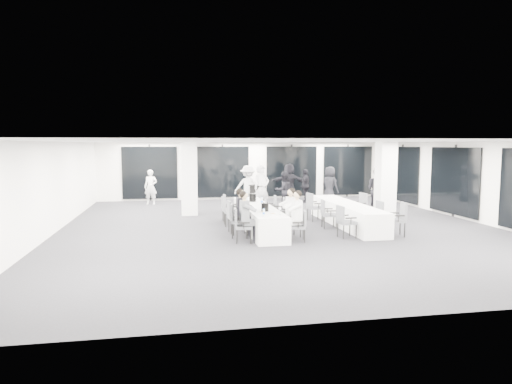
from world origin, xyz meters
The scene contains 43 objects.
room centered at (0.89, 1.11, 1.39)m, with size 14.04×16.04×2.84m.
column_left centered at (-2.80, 3.20, 1.40)m, with size 0.60×0.60×2.80m, color white.
column_right centered at (4.20, 1.00, 1.40)m, with size 0.60×0.60×2.80m, color white.
banquet_table_main centered at (-0.75, -0.24, 0.38)m, with size 0.90×5.00×0.75m, color white.
banquet_table_side centered at (2.31, -0.06, 0.38)m, with size 0.90×5.00×0.75m, color white.
cocktail_table centered at (0.00, 3.82, 0.53)m, with size 0.76×0.76×1.05m.
chair_main_left_near centered at (-1.58, -2.13, 0.52)m, with size 0.53×0.57×0.92m.
chair_main_left_second centered at (-1.58, -1.39, 0.57)m, with size 0.60×0.63×0.99m.
chair_main_left_mid centered at (-1.58, -0.68, 0.57)m, with size 0.53×0.58×0.99m.
chair_main_left_fourth centered at (-1.59, 0.50, 0.60)m, with size 0.55×0.61×1.04m.
chair_main_left_far centered at (-1.57, 1.37, 0.51)m, with size 0.45×0.51×0.89m.
chair_main_right_near centered at (0.08, -2.27, 0.50)m, with size 0.51×0.54×0.87m.
chair_main_right_second centered at (0.09, -1.55, 0.55)m, with size 0.58×0.61×0.97m.
chair_main_right_mid centered at (0.09, -0.43, 0.53)m, with size 0.48×0.54×0.94m.
chair_main_right_fourth centered at (0.08, 0.27, 0.54)m, with size 0.58×0.60×0.94m.
chair_main_right_far centered at (0.08, 1.48, 0.50)m, with size 0.48×0.52×0.87m.
chair_side_left_near centered at (1.48, -2.01, 0.54)m, with size 0.52×0.57×0.94m.
chair_side_left_mid centered at (1.48, -0.45, 0.52)m, with size 0.52×0.56×0.92m.
chair_side_left_far centered at (1.48, 0.98, 0.57)m, with size 0.57×0.61×0.99m.
chair_side_right_near centered at (3.15, -2.06, 0.57)m, with size 0.59×0.62×1.00m.
chair_side_right_mid centered at (3.14, -0.58, 0.49)m, with size 0.48×0.52×0.86m.
chair_side_right_far centered at (3.15, 0.81, 0.56)m, with size 0.57×0.60×0.98m.
seated_guest_a centered at (-1.41, -2.14, 0.81)m, with size 0.50×0.38×1.44m.
seated_guest_b centered at (-1.41, -1.41, 0.81)m, with size 0.50×0.38×1.44m.
seated_guest_c centered at (-0.08, -2.26, 0.81)m, with size 0.50×0.38×1.44m.
seated_guest_d centered at (-0.08, -1.57, 0.81)m, with size 0.50×0.38×1.44m.
standing_guest_a centered at (0.11, 3.60, 1.06)m, with size 0.77×0.62×2.12m, color silver.
standing_guest_b centered at (1.13, 3.94, 0.90)m, with size 0.87×0.53×1.80m, color black.
standing_guest_c centered at (-0.24, 4.83, 1.02)m, with size 1.32×0.67×2.04m, color silver.
standing_guest_d centered at (2.67, 6.02, 0.89)m, with size 1.05×0.59×1.78m, color black.
standing_guest_e centered at (3.52, 5.07, 0.98)m, with size 0.94×0.57×1.95m, color black.
standing_guest_f centered at (2.10, 6.87, 1.02)m, with size 1.88×0.72×2.04m, color black.
standing_guest_g centered at (-4.41, 6.61, 0.89)m, with size 0.65×0.52×1.78m, color silver.
standing_guest_h centered at (4.41, 2.05, 1.07)m, with size 1.03×0.63×2.13m, color black.
ice_bucket_near centered at (-0.75, -1.40, 0.88)m, with size 0.22×0.22×0.25m, color black.
ice_bucket_far centered at (-0.72, 0.92, 0.89)m, with size 0.24×0.24×0.27m, color black.
water_bottle_a centered at (-0.96, -2.29, 0.85)m, with size 0.06×0.06×0.20m, color silver.
water_bottle_b centered at (-0.54, 0.18, 0.86)m, with size 0.07×0.07×0.22m, color silver.
water_bottle_c centered at (-0.80, 1.61, 0.87)m, with size 0.07×0.07×0.23m, color silver.
plate_a centered at (-0.86, -1.60, 0.76)m, with size 0.19×0.19×0.03m.
plate_b centered at (-0.63, -1.97, 0.76)m, with size 0.19×0.19×0.03m.
plate_c centered at (-0.68, -0.91, 0.76)m, with size 0.20×0.20×0.03m.
wine_glass centered at (-0.48, -2.16, 0.92)m, with size 0.08×0.08×0.22m.
Camera 1 is at (-3.37, -14.42, 2.72)m, focal length 32.00 mm.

